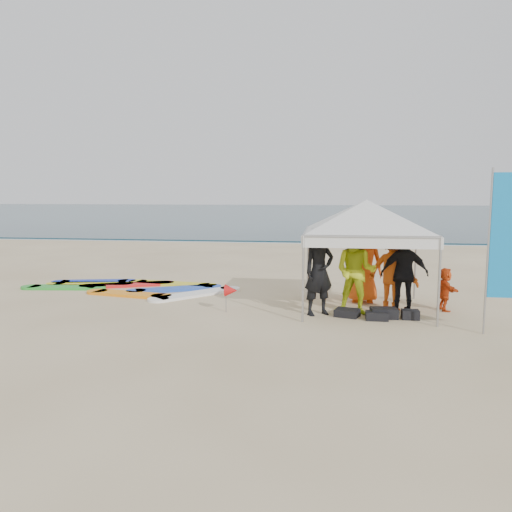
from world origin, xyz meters
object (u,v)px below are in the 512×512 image
object	(u,v)px
person_yellow	(356,271)
person_orange_a	(393,270)
canopy_tent	(367,200)
marker_pennant	(231,291)
person_black_b	(404,274)
person_black_a	(319,271)
surfboard_spread	(132,287)
person_seated	(445,289)
feather_flag	(502,238)
person_orange_b	(363,264)

from	to	relation	value
person_yellow	person_orange_a	size ratio (longest dim) A/B	1.03
canopy_tent	marker_pennant	world-z (taller)	canopy_tent
canopy_tent	person_black_b	bearing A→B (deg)	-16.37
person_black_a	person_black_b	distance (m)	1.93
canopy_tent	surfboard_spread	bearing A→B (deg)	165.27
person_yellow	person_seated	distance (m)	2.18
canopy_tent	person_orange_a	bearing A→B (deg)	1.03
person_black_b	canopy_tent	size ratio (longest dim) A/B	0.46
person_black_a	feather_flag	bearing A→B (deg)	-50.59
surfboard_spread	person_yellow	bearing A→B (deg)	-19.30
surfboard_spread	feather_flag	bearing A→B (deg)	-21.64
person_seated	marker_pennant	bearing A→B (deg)	92.28
person_yellow	feather_flag	world-z (taller)	feather_flag
person_black_b	canopy_tent	distance (m)	1.85
person_seated	surfboard_spread	world-z (taller)	person_seated
feather_flag	marker_pennant	world-z (taller)	feather_flag
person_black_a	person_seated	bearing A→B (deg)	-16.97
person_black_a	surfboard_spread	size ratio (longest dim) A/B	0.33
person_yellow	marker_pennant	size ratio (longest dim) A/B	3.00
surfboard_spread	person_black_b	bearing A→B (deg)	-14.92
marker_pennant	feather_flag	bearing A→B (deg)	-11.22
person_yellow	surfboard_spread	xyz separation A→B (m)	(-6.06, 2.12, -0.92)
person_black_a	canopy_tent	xyz separation A→B (m)	(1.04, 0.67, 1.55)
person_black_a	marker_pennant	distance (m)	2.02
person_black_a	person_orange_a	size ratio (longest dim) A/B	1.04
person_black_a	person_yellow	size ratio (longest dim) A/B	1.01
person_black_b	person_seated	bearing A→B (deg)	-160.69
person_orange_a	canopy_tent	bearing A→B (deg)	32.59
person_orange_b	surfboard_spread	xyz separation A→B (m)	(-6.32, 0.88, -0.92)
person_black_b	person_seated	distance (m)	1.11
person_yellow	person_orange_b	size ratio (longest dim) A/B	1.00
canopy_tent	marker_pennant	bearing A→B (deg)	-166.59
person_orange_a	person_orange_b	distance (m)	0.98
person_yellow	feather_flag	xyz separation A→B (m)	(2.59, -1.31, 0.89)
canopy_tent	person_seated	bearing A→B (deg)	3.91
person_yellow	surfboard_spread	bearing A→B (deg)	177.32
feather_flag	person_black_a	bearing A→B (deg)	161.91
person_black_a	person_yellow	world-z (taller)	person_black_a
person_black_a	surfboard_spread	xyz separation A→B (m)	(-5.26, 2.32, -0.94)
person_black_a	person_seated	size ratio (longest dim) A/B	1.96
canopy_tent	feather_flag	world-z (taller)	feather_flag
feather_flag	person_orange_a	bearing A→B (deg)	133.92
person_orange_a	feather_flag	bearing A→B (deg)	165.48
person_black_a	person_yellow	bearing A→B (deg)	-18.40
surfboard_spread	canopy_tent	bearing A→B (deg)	-14.73
person_black_a	person_orange_a	distance (m)	1.80
person_orange_b	marker_pennant	size ratio (longest dim) A/B	3.00
marker_pennant	person_yellow	bearing A→B (deg)	5.12
person_orange_b	person_seated	size ratio (longest dim) A/B	1.93
person_black_b	marker_pennant	xyz separation A→B (m)	(-3.85, -0.47, -0.39)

